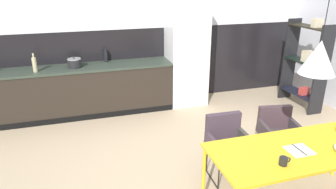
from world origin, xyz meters
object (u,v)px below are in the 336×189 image
at_px(pendant_lamp_over_table_near, 319,57).
at_px(bottle_wine_green, 35,64).
at_px(mug_glass_clear, 284,161).
at_px(open_shelf_unit, 305,63).
at_px(cooking_pot, 75,63).
at_px(armchair_near_window, 278,127).
at_px(open_book, 299,150).
at_px(armchair_by_stool, 226,139).
at_px(bottle_vinegar_dark, 106,56).
at_px(dining_table, 300,152).
at_px(refrigerator_column, 187,53).

bearing_deg(pendant_lamp_over_table_near, bottle_wine_green, 131.56).
xyz_separation_m(mug_glass_clear, pendant_lamp_over_table_near, (0.36, 0.18, 0.92)).
bearing_deg(bottle_wine_green, open_shelf_unit, -8.45).
bearing_deg(cooking_pot, armchair_near_window, -42.00).
bearing_deg(mug_glass_clear, open_book, 27.94).
bearing_deg(armchair_by_stool, open_book, 116.75).
bearing_deg(armchair_near_window, pendant_lamp_over_table_near, 77.27).
height_order(bottle_wine_green, bottle_vinegar_dark, bottle_wine_green).
distance_m(cooking_pot, pendant_lamp_over_table_near, 3.96).
xyz_separation_m(dining_table, mug_glass_clear, (-0.36, -0.20, 0.09)).
bearing_deg(armchair_by_stool, bottle_vinegar_dark, -64.53).
height_order(cooking_pot, open_shelf_unit, open_shelf_unit).
bearing_deg(bottle_vinegar_dark, pendant_lamp_over_table_near, -65.36).
bearing_deg(bottle_vinegar_dark, open_book, -66.16).
bearing_deg(armchair_by_stool, pendant_lamp_over_table_near, 120.09).
height_order(armchair_near_window, bottle_vinegar_dark, bottle_vinegar_dark).
bearing_deg(pendant_lamp_over_table_near, cooking_pot, 123.71).
bearing_deg(dining_table, mug_glass_clear, -150.43).
distance_m(mug_glass_clear, open_shelf_unit, 3.54).
height_order(bottle_vinegar_dark, pendant_lamp_over_table_near, pendant_lamp_over_table_near).
height_order(open_book, bottle_wine_green, bottle_wine_green).
height_order(armchair_near_window, pendant_lamp_over_table_near, pendant_lamp_over_table_near).
bearing_deg(refrigerator_column, pendant_lamp_over_table_near, -88.75).
relative_size(armchair_near_window, open_shelf_unit, 0.44).
xyz_separation_m(armchair_near_window, armchair_by_stool, (-0.83, -0.13, 0.03)).
bearing_deg(armchair_by_stool, cooking_pot, -52.68).
relative_size(cooking_pot, bottle_vinegar_dark, 0.89).
bearing_deg(armchair_near_window, dining_table, 76.73).
distance_m(open_book, bottle_vinegar_dark, 3.82).
height_order(armchair_by_stool, cooking_pot, cooking_pot).
xyz_separation_m(open_book, cooking_pot, (-2.11, 3.25, 0.23)).
relative_size(bottle_vinegar_dark, pendant_lamp_over_table_near, 0.20).
bearing_deg(armchair_near_window, cooking_pot, -31.26).
bearing_deg(open_shelf_unit, dining_table, -39.97).
bearing_deg(pendant_lamp_over_table_near, open_shelf_unit, 50.31).
height_order(refrigerator_column, bottle_vinegar_dark, refrigerator_column).
relative_size(mug_glass_clear, bottle_wine_green, 0.37).
relative_size(refrigerator_column, open_book, 8.39).
distance_m(armchair_by_stool, bottle_wine_green, 3.37).
bearing_deg(dining_table, open_book, -141.56).
height_order(bottle_vinegar_dark, open_shelf_unit, open_shelf_unit).
distance_m(dining_table, bottle_vinegar_dark, 3.81).
bearing_deg(pendant_lamp_over_table_near, bottle_vinegar_dark, 114.64).
relative_size(dining_table, cooking_pot, 8.09).
relative_size(open_book, pendant_lamp_over_table_near, 0.18).
relative_size(open_book, bottle_vinegar_dark, 0.92).
height_order(mug_glass_clear, cooking_pot, cooking_pot).
bearing_deg(cooking_pot, dining_table, -56.10).
bearing_deg(armchair_by_stool, mug_glass_clear, 96.00).
height_order(armchair_by_stool, bottle_wine_green, bottle_wine_green).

